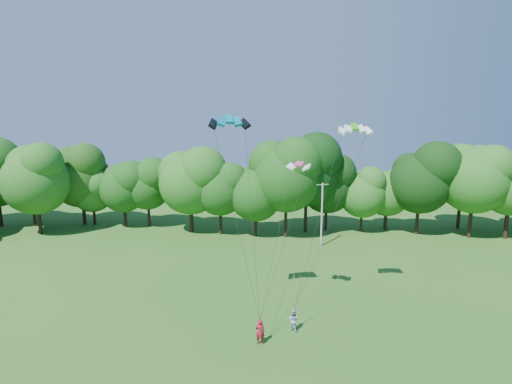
{
  "coord_description": "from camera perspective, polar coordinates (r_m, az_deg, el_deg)",
  "views": [
    {
      "loc": [
        0.82,
        -19.71,
        15.82
      ],
      "look_at": [
        -0.74,
        13.0,
        9.92
      ],
      "focal_mm": 28.0,
      "sensor_mm": 36.0,
      "label": 1
    }
  ],
  "objects": [
    {
      "name": "tree_back_center",
      "position": [
        56.22,
        7.25,
        3.51
      ],
      "size": [
        10.27,
        10.27,
        14.94
      ],
      "color": "black",
      "rests_on": "ground"
    },
    {
      "name": "kite_flyer_left",
      "position": [
        30.18,
        0.57,
        -19.32
      ],
      "size": [
        0.75,
        0.56,
        1.89
      ],
      "primitive_type": "imported",
      "rotation": [
        0.0,
        0.0,
        3.3
      ],
      "color": "#B01627",
      "rests_on": "ground"
    },
    {
      "name": "tree_back_west",
      "position": [
        65.63,
        -23.77,
        3.1
      ],
      "size": [
        9.56,
        9.56,
        13.91
      ],
      "color": "#2F2212",
      "rests_on": "ground"
    },
    {
      "name": "kite_green",
      "position": [
        32.66,
        13.9,
        9.01
      ],
      "size": [
        2.6,
        1.27,
        0.61
      ],
      "rotation": [
        0.0,
        0.0,
        0.06
      ],
      "color": "green",
      "rests_on": "ground"
    },
    {
      "name": "kite_flyer_right",
      "position": [
        32.01,
        5.39,
        -17.72
      ],
      "size": [
        1.04,
        0.99,
        1.7
      ],
      "primitive_type": "imported",
      "rotation": [
        0.0,
        0.0,
        2.57
      ],
      "color": "#A2BEE0",
      "rests_on": "ground"
    },
    {
      "name": "tree_back_east",
      "position": [
        65.25,
        27.4,
        2.23
      ],
      "size": [
        8.87,
        8.87,
        12.9
      ],
      "color": "#311D13",
      "rests_on": "ground"
    },
    {
      "name": "kite_teal",
      "position": [
        30.23,
        -3.9,
        10.35
      ],
      "size": [
        3.14,
        1.9,
        0.72
      ],
      "rotation": [
        0.0,
        0.0,
        0.23
      ],
      "color": "#04708C",
      "rests_on": "ground"
    },
    {
      "name": "utility_pole",
      "position": [
        50.93,
        9.38,
        -3.12
      ],
      "size": [
        1.58,
        0.58,
        8.16
      ],
      "rotation": [
        0.0,
        0.0,
        0.31
      ],
      "color": "beige",
      "rests_on": "ground"
    },
    {
      "name": "kite_pink",
      "position": [
        31.79,
        6.16,
        4.0
      ],
      "size": [
        2.07,
        1.46,
        0.35
      ],
      "rotation": [
        0.0,
        0.0,
        -0.32
      ],
      "color": "#DF3D86",
      "rests_on": "ground"
    }
  ]
}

